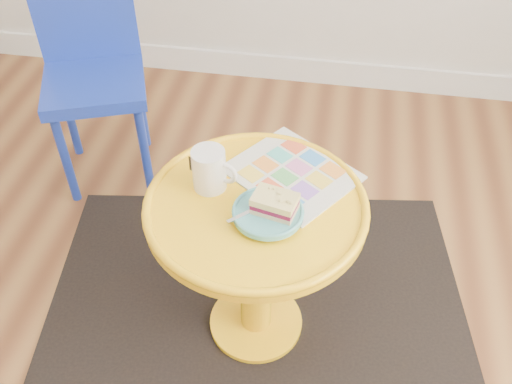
% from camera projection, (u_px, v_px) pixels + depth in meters
% --- Properties ---
extents(rug, '(1.45, 1.28, 0.01)m').
position_uv_depth(rug, '(256.00, 323.00, 1.75)').
color(rug, black).
rests_on(rug, ground).
extents(side_table, '(0.55, 0.55, 0.52)m').
position_uv_depth(side_table, '(256.00, 244.00, 1.49)').
color(side_table, yellow).
rests_on(side_table, ground).
extents(chair, '(0.45, 0.45, 0.79)m').
position_uv_depth(chair, '(92.00, 62.00, 2.00)').
color(chair, '#1931A5').
rests_on(chair, ground).
extents(newspaper, '(0.39, 0.38, 0.01)m').
position_uv_depth(newspaper, '(292.00, 173.00, 1.47)').
color(newspaper, silver).
rests_on(newspaper, side_table).
extents(mug, '(0.12, 0.08, 0.11)m').
position_uv_depth(mug, '(210.00, 169.00, 1.40)').
color(mug, white).
rests_on(mug, side_table).
extents(plate, '(0.17, 0.17, 0.02)m').
position_uv_depth(plate, '(268.00, 213.00, 1.35)').
color(plate, '#4FA3A8').
rests_on(plate, newspaper).
extents(cake_slice, '(0.11, 0.09, 0.05)m').
position_uv_depth(cake_slice, '(275.00, 203.00, 1.33)').
color(cake_slice, '#D3BC8C').
rests_on(cake_slice, plate).
extents(fork, '(0.11, 0.11, 0.00)m').
position_uv_depth(fork, '(255.00, 209.00, 1.34)').
color(fork, silver).
rests_on(fork, plate).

